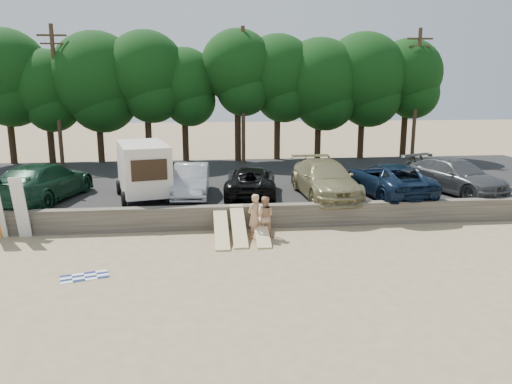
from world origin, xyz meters
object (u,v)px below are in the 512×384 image
Objects in this scene: car_1 at (44,182)px; car_2 at (191,181)px; box_trailer at (143,168)px; beachgoer_a at (254,216)px; beachgoer_b at (264,217)px; cooler at (240,230)px; car_3 at (251,181)px; car_5 at (388,179)px; car_6 at (455,176)px; car_4 at (325,179)px.

car_1 reaches higher than car_2.
car_2 is (2.23, 0.16, -0.71)m from box_trailer.
beachgoer_a is 1.08× the size of beachgoer_b.
box_trailer is 6.16m from cooler.
car_3 is at bearing -81.49° from beachgoer_b.
beachgoer_b is (5.24, -4.51, -1.33)m from box_trailer.
beachgoer_b is 4.45× the size of cooler.
car_2 is 9.65m from car_5.
car_3 is 6.75m from car_5.
box_trailer is 4.65m from car_1.
beachgoer_a is (-7.02, -3.93, -0.59)m from car_5.
box_trailer is at bearing -9.24° from car_5.
car_6 is at bearing -150.39° from beachgoer_b.
car_1 is at bearing 7.37° from car_3.
car_1 is 1.31× the size of car_2.
beachgoer_a is (-0.31, -4.67, -0.50)m from car_3.
cooler is at bearing 17.35° from car_5.
car_1 reaches higher than car_5.
car_6 is at bearing -14.69° from box_trailer.
box_trailer is 5.19m from car_3.
car_3 is 2.82× the size of beachgoer_a.
box_trailer reaches higher than car_6.
car_1 is 1.04× the size of car_4.
car_5 is 7.66m from beachgoer_b.
car_3 is at bearing 165.78° from car_4.
car_5 is (11.84, -0.69, -0.68)m from box_trailer.
car_1 reaches higher than cooler.
car_6 reaches higher than car_2.
car_4 reaches higher than car_6.
beachgoer_b is (9.85, -4.48, -0.75)m from car_1.
box_trailer is 8.72m from car_4.
car_4 is 3.26× the size of beachgoer_a.
car_6 reaches higher than car_3.
car_3 is 3.61m from car_4.
car_1 is 9.82m from cooler.
car_4 is (8.68, -0.66, -0.62)m from box_trailer.
beachgoer_a reaches higher than cooler.
beachgoer_b is (-10.22, -4.20, -0.69)m from car_6.
car_5 reaches higher than cooler.
car_3 is 4.60m from beachgoer_b.
car_2 is at bearing -10.93° from car_5.
beachgoer_a is at bearing 167.67° from car_1.
cooler is (-4.40, -3.28, -1.40)m from car_4.
car_3 is (2.91, -0.10, -0.06)m from car_2.
car_4 is at bearing 161.85° from car_6.
cooler is at bearing -146.12° from car_4.
box_trailer is at bearing -173.64° from car_2.
beachgoer_b is (0.10, -4.56, -0.57)m from car_3.
beachgoer_b is at bearing -54.28° from box_trailer.
car_1 reaches higher than beachgoer_a.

